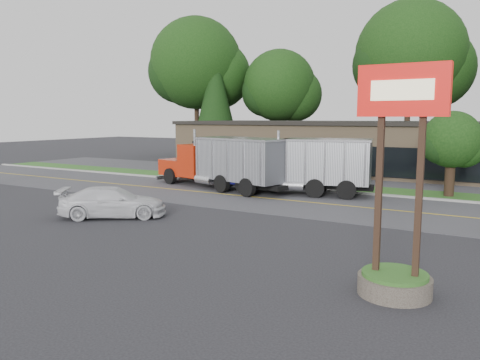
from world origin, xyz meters
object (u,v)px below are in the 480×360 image
object	(u,v)px
dump_truck_red	(226,162)
rally_car	(113,202)
dump_truck_blue	(308,165)
bilo_sign	(397,219)

from	to	relation	value
dump_truck_red	rally_car	size ratio (longest dim) A/B	2.21
dump_truck_blue	rally_car	xyz separation A→B (m)	(-5.47, -10.63, -1.10)
bilo_sign	dump_truck_blue	size ratio (longest dim) A/B	0.67
dump_truck_blue	rally_car	distance (m)	12.01
dump_truck_blue	rally_car	bearing A→B (deg)	51.70
dump_truck_blue	rally_car	world-z (taller)	dump_truck_blue
bilo_sign	rally_car	size ratio (longest dim) A/B	1.22
dump_truck_red	dump_truck_blue	distance (m)	5.33
dump_truck_red	rally_car	distance (m)	9.91
bilo_sign	dump_truck_blue	bearing A→B (deg)	119.75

